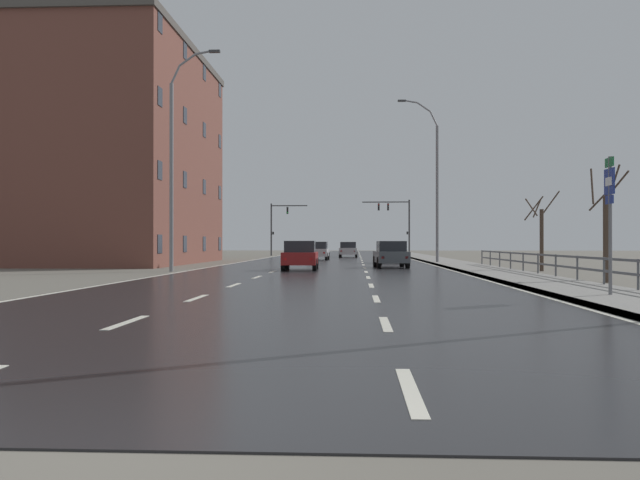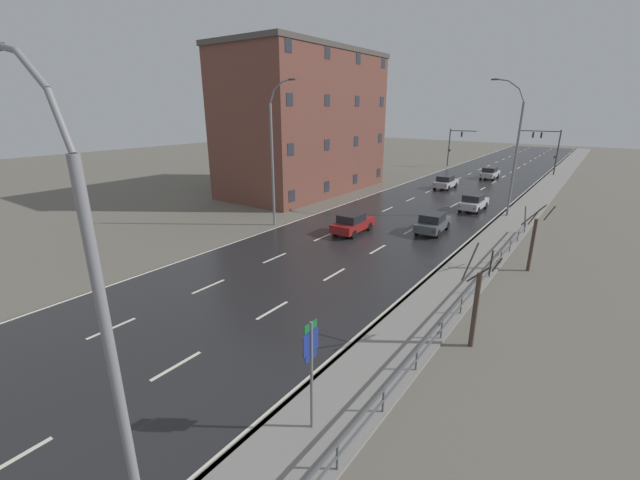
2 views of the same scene
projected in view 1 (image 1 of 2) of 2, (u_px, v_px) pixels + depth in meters
ground_plane at (332, 263)px, 52.64m from camera, size 160.00×160.00×0.12m
road_asphalt_strip at (336, 258)px, 64.62m from camera, size 14.00×120.00×0.03m
sidewalk_right at (425, 258)px, 64.18m from camera, size 3.00×120.00×0.12m
guardrail at (566, 263)px, 25.85m from camera, size 0.07×34.42×1.00m
street_lamp_midground at (435, 183)px, 47.92m from camera, size 2.88×0.24×11.68m
street_lamp_left_bank at (175, 163)px, 34.58m from camera, size 2.61×0.24×11.35m
highway_sign at (610, 208)px, 17.52m from camera, size 0.09×0.68×3.70m
traffic_signal_right at (398, 217)px, 76.57m from camera, size 5.40×0.36×6.36m
traffic_signal_left at (277, 222)px, 78.04m from camera, size 4.27×0.36×6.02m
car_near_right at (300, 255)px, 36.05m from camera, size 1.91×4.14×1.57m
car_near_left at (392, 252)px, 48.70m from camera, size 1.90×4.13×1.57m
car_far_right at (318, 251)px, 58.11m from camera, size 1.90×4.13×1.57m
car_far_left at (391, 254)px, 39.56m from camera, size 2.02×4.20×1.57m
car_mid_centre at (348, 249)px, 68.49m from camera, size 1.87×4.11×1.57m
brick_building at (126, 156)px, 48.38m from camera, size 10.26×20.23×15.40m
bare_tree_near at (606, 230)px, 24.85m from camera, size 1.37×1.18×4.33m
bare_tree_mid at (541, 234)px, 35.03m from camera, size 1.70×1.74×4.16m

